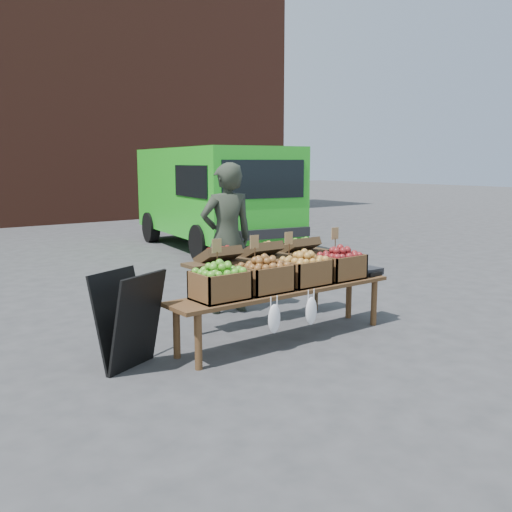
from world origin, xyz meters
TOP-DOWN VIEW (x-y plane):
  - ground at (0.00, 0.00)m, footprint 80.00×80.00m
  - delivery_van at (4.15, 6.09)m, footprint 2.99×5.18m
  - vendor at (1.22, 1.31)m, footprint 0.77×0.59m
  - chalkboard_sign at (-0.64, 0.20)m, footprint 0.69×0.55m
  - back_table at (1.27, 0.69)m, footprint 2.10×0.44m
  - display_bench at (1.03, -0.03)m, footprint 2.70×0.56m
  - crate_golden_apples at (0.21, -0.03)m, footprint 0.50×0.40m
  - crate_russet_pears at (0.76, -0.03)m, footprint 0.50×0.40m
  - crate_red_apples at (1.31, -0.03)m, footprint 0.50×0.40m
  - crate_green_apples at (1.86, -0.03)m, footprint 0.50×0.40m
  - weighing_scale at (2.28, -0.03)m, footprint 0.34×0.30m

SIDE VIEW (x-z plane):
  - ground at x=0.00m, z-range 0.00..0.00m
  - display_bench at x=1.03m, z-range 0.00..0.57m
  - chalkboard_sign at x=-0.64m, z-range 0.00..0.92m
  - back_table at x=1.27m, z-range 0.00..1.04m
  - weighing_scale at x=2.28m, z-range 0.57..0.65m
  - crate_golden_apples at x=0.21m, z-range 0.57..0.85m
  - crate_russet_pears at x=0.76m, z-range 0.57..0.85m
  - crate_red_apples at x=1.31m, z-range 0.57..0.85m
  - crate_green_apples at x=1.86m, z-range 0.57..0.85m
  - vendor at x=1.22m, z-range 0.00..1.89m
  - delivery_van at x=4.15m, z-range 0.00..2.19m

